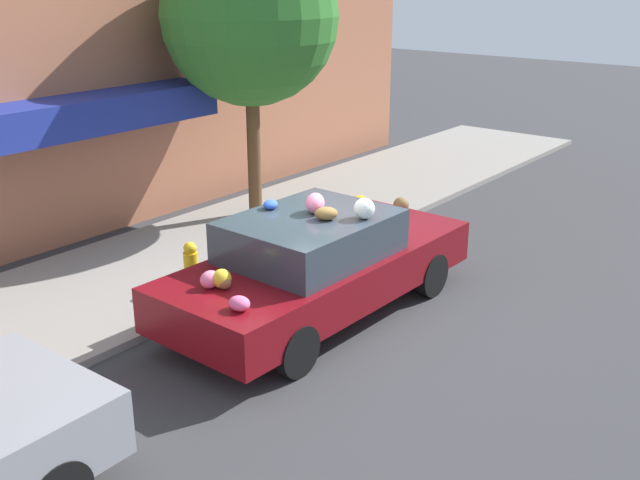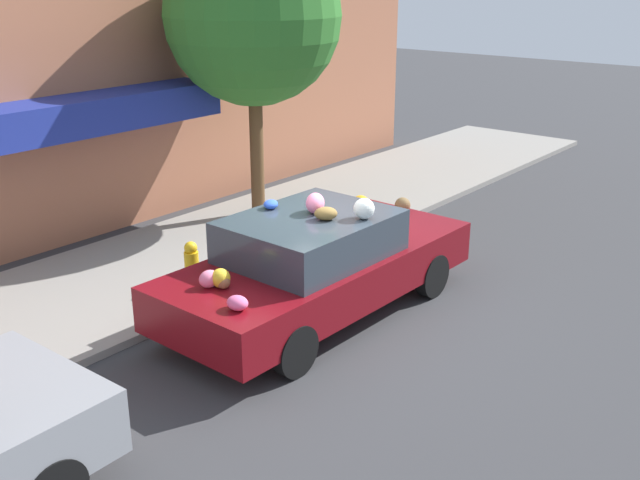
# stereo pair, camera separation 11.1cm
# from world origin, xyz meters

# --- Properties ---
(ground_plane) EXTENTS (60.00, 60.00, 0.00)m
(ground_plane) POSITION_xyz_m (0.00, 0.00, 0.00)
(ground_plane) COLOR #38383A
(sidewalk_curb) EXTENTS (24.00, 3.20, 0.10)m
(sidewalk_curb) POSITION_xyz_m (0.00, 2.70, 0.05)
(sidewalk_curb) COLOR gray
(sidewalk_curb) RESTS_ON ground
(building_facade) EXTENTS (18.00, 1.20, 5.43)m
(building_facade) POSITION_xyz_m (-0.00, 4.91, 2.68)
(building_facade) COLOR #B26B4C
(building_facade) RESTS_ON ground
(street_tree) EXTENTS (3.00, 3.00, 4.96)m
(street_tree) POSITION_xyz_m (2.37, 3.30, 3.56)
(street_tree) COLOR brown
(street_tree) RESTS_ON sidewalk_curb
(fire_hydrant) EXTENTS (0.20, 0.20, 0.70)m
(fire_hydrant) POSITION_xyz_m (-0.69, 1.64, 0.45)
(fire_hydrant) COLOR gold
(fire_hydrant) RESTS_ON sidewalk_curb
(art_car) EXTENTS (4.60, 1.91, 1.66)m
(art_car) POSITION_xyz_m (-0.05, -0.07, 0.73)
(art_car) COLOR maroon
(art_car) RESTS_ON ground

